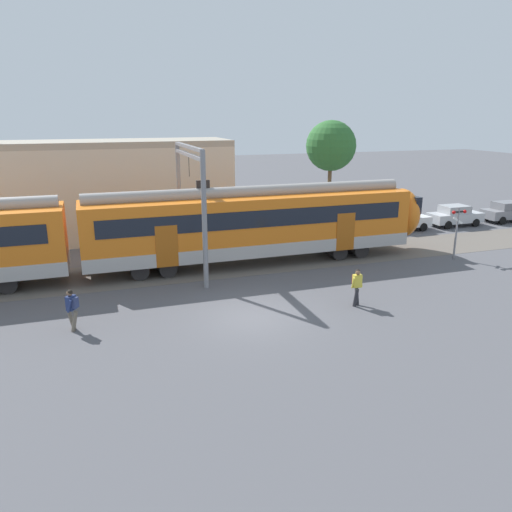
{
  "coord_description": "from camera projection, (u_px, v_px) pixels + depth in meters",
  "views": [
    {
      "loc": [
        -6.03,
        -18.05,
        8.05
      ],
      "look_at": [
        1.24,
        3.32,
        1.6
      ],
      "focal_mm": 35.0,
      "sensor_mm": 36.0,
      "label": 1
    }
  ],
  "objects": [
    {
      "name": "crossing_signal",
      "position": [
        457.0,
        225.0,
        28.18
      ],
      "size": [
        0.96,
        0.21,
        3.0
      ],
      "color": "gray",
      "rests_on": "ground"
    },
    {
      "name": "catenary_gantry",
      "position": [
        190.0,
        189.0,
        25.73
      ],
      "size": [
        0.24,
        6.64,
        6.53
      ],
      "color": "gray",
      "rests_on": "ground"
    },
    {
      "name": "parked_car_silver",
      "position": [
        455.0,
        215.0,
        37.0
      ],
      "size": [
        4.0,
        1.76,
        1.54
      ],
      "color": "#B7BABF",
      "rests_on": "ground"
    },
    {
      "name": "background_building",
      "position": [
        84.0,
        191.0,
        32.48
      ],
      "size": [
        19.04,
        5.0,
        9.2
      ],
      "color": "beige",
      "rests_on": "ground"
    },
    {
      "name": "parked_car_white",
      "position": [
        402.0,
        220.0,
        35.53
      ],
      "size": [
        4.07,
        1.89,
        1.54
      ],
      "color": "silver",
      "rests_on": "ground"
    },
    {
      "name": "track_bed",
      "position": [
        41.0,
        283.0,
        24.56
      ],
      "size": [
        80.0,
        4.4,
        0.01
      ],
      "primitive_type": "cube",
      "color": "#605951",
      "rests_on": "ground"
    },
    {
      "name": "street_tree_right",
      "position": [
        331.0,
        146.0,
        41.23
      ],
      "size": [
        4.15,
        4.15,
        7.58
      ],
      "color": "brown",
      "rests_on": "ground"
    },
    {
      "name": "pedestrian_yellow",
      "position": [
        357.0,
        284.0,
        21.46
      ],
      "size": [
        0.56,
        0.63,
        1.67
      ],
      "color": "#28282D",
      "rests_on": "ground"
    },
    {
      "name": "parked_car_grey",
      "position": [
        508.0,
        211.0,
        38.52
      ],
      "size": [
        4.01,
        1.78,
        1.54
      ],
      "color": "gray",
      "rests_on": "ground"
    },
    {
      "name": "commuter_train",
      "position": [
        90.0,
        235.0,
        24.71
      ],
      "size": [
        38.05,
        3.07,
        4.73
      ],
      "color": "#B2ADA8",
      "rests_on": "ground"
    },
    {
      "name": "ground_plane",
      "position": [
        254.0,
        317.0,
        20.5
      ],
      "size": [
        160.0,
        160.0,
        0.0
      ],
      "primitive_type": "plane",
      "color": "#515156"
    },
    {
      "name": "pedestrian_navy",
      "position": [
        72.0,
        307.0,
        18.96
      ],
      "size": [
        0.54,
        0.67,
        1.67
      ],
      "color": "#6B6051",
      "rests_on": "ground"
    }
  ]
}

